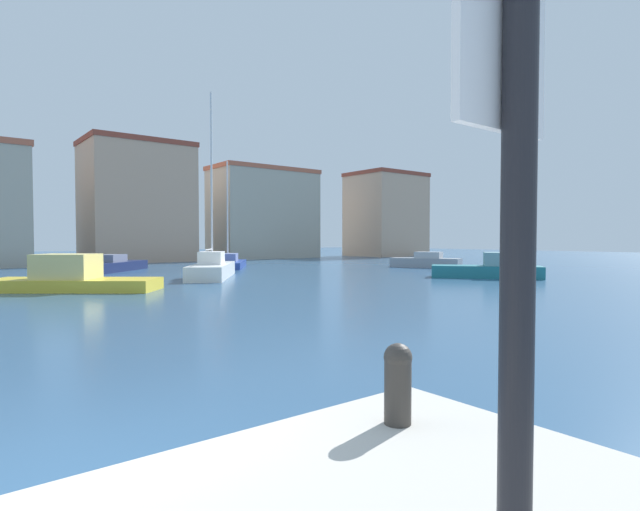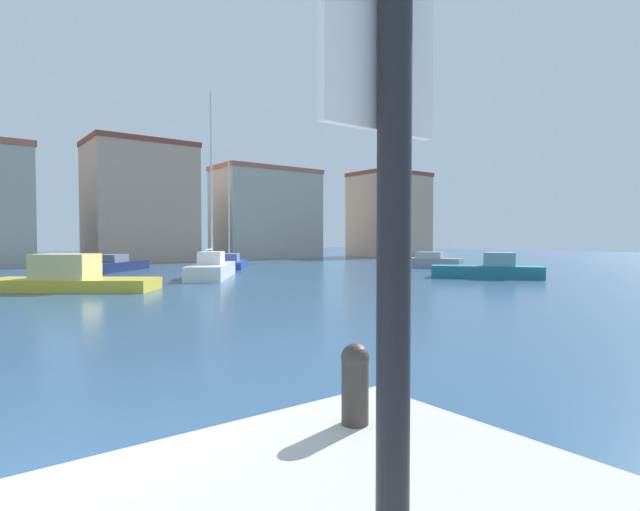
% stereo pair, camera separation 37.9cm
% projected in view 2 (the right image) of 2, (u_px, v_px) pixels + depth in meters
% --- Properties ---
extents(water, '(160.00, 160.00, 0.00)m').
position_uv_depth(water, '(271.00, 279.00, 29.22)').
color(water, '#2D5175').
rests_on(water, ground).
extents(mooring_bollard, '(0.22, 0.22, 0.63)m').
position_uv_depth(mooring_bollard, '(355.00, 380.00, 3.88)').
color(mooring_bollard, '#38332D').
rests_on(mooring_bollard, pier_quay).
extents(sailboat_blue_far_left, '(6.14, 7.49, 8.64)m').
position_uv_depth(sailboat_blue_far_left, '(229.00, 262.00, 40.82)').
color(sailboat_blue_far_left, '#233D93').
rests_on(sailboat_blue_far_left, water).
extents(motorboat_teal_outer_mooring, '(5.31, 6.15, 1.54)m').
position_uv_depth(motorboat_teal_outer_mooring, '(489.00, 269.00, 29.90)').
color(motorboat_teal_outer_mooring, '#1E707A').
rests_on(motorboat_teal_outer_mooring, water).
extents(motorboat_yellow_far_right, '(7.35, 6.53, 1.66)m').
position_uv_depth(motorboat_yellow_far_right, '(70.00, 278.00, 22.72)').
color(motorboat_yellow_far_right, gold).
rests_on(motorboat_yellow_far_right, water).
extents(motorboat_grey_center_channel, '(3.77, 5.79, 1.28)m').
position_uv_depth(motorboat_grey_center_channel, '(427.00, 262.00, 40.63)').
color(motorboat_grey_center_channel, gray).
rests_on(motorboat_grey_center_channel, water).
extents(sailboat_white_near_pier, '(5.86, 7.38, 11.12)m').
position_uv_depth(sailboat_white_near_pier, '(212.00, 268.00, 30.23)').
color(sailboat_white_near_pier, white).
rests_on(sailboat_white_near_pier, water).
extents(motorboat_navy_behind_lamppost, '(6.82, 7.08, 1.21)m').
position_uv_depth(motorboat_navy_behind_lamppost, '(112.00, 266.00, 36.08)').
color(motorboat_navy_behind_lamppost, '#19234C').
rests_on(motorboat_navy_behind_lamppost, water).
extents(yacht_club, '(10.24, 7.68, 12.21)m').
position_uv_depth(yacht_club, '(140.00, 202.00, 51.36)').
color(yacht_club, tan).
rests_on(yacht_club, ground).
extents(waterfront_apartments, '(12.74, 6.46, 10.85)m').
position_uv_depth(waterfront_apartments, '(267.00, 213.00, 60.63)').
color(waterfront_apartments, '#B2A893').
rests_on(waterfront_apartments, ground).
extents(harbor_office, '(9.48, 7.73, 11.29)m').
position_uv_depth(harbor_office, '(389.00, 215.00, 68.38)').
color(harbor_office, tan).
rests_on(harbor_office, ground).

